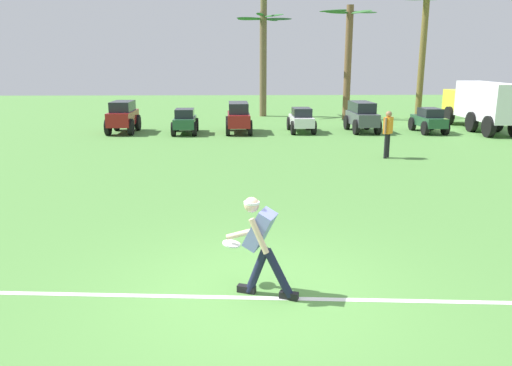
# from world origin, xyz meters

# --- Properties ---
(ground_plane) EXTENTS (80.00, 80.00, 0.00)m
(ground_plane) POSITION_xyz_m (0.00, 0.00, 0.00)
(ground_plane) COLOR #538C40
(field_line_paint) EXTENTS (22.40, 1.70, 0.01)m
(field_line_paint) POSITION_xyz_m (0.00, -0.14, 0.00)
(field_line_paint) COLOR white
(field_line_paint) RESTS_ON ground_plane
(frisbee_thrower) EXTENTS (1.02, 0.70, 1.40)m
(frisbee_thrower) POSITION_xyz_m (0.02, -0.03, 0.79)
(frisbee_thrower) COLOR #191E38
(frisbee_thrower) RESTS_ON ground_plane
(frisbee_in_flight) EXTENTS (0.32, 0.32, 0.06)m
(frisbee_in_flight) POSITION_xyz_m (-0.39, 0.34, 0.62)
(frisbee_in_flight) COLOR white
(teammate_near_sideline) EXTENTS (0.37, 0.42, 1.56)m
(teammate_near_sideline) POSITION_xyz_m (4.59, 9.81, 0.94)
(teammate_near_sideline) COLOR black
(teammate_near_sideline) RESTS_ON ground_plane
(parked_car_slot_a) EXTENTS (1.17, 2.36, 1.40)m
(parked_car_slot_a) POSITION_xyz_m (-5.52, 16.01, 0.74)
(parked_car_slot_a) COLOR maroon
(parked_car_slot_a) RESTS_ON ground_plane
(parked_car_slot_b) EXTENTS (1.16, 2.23, 1.10)m
(parked_car_slot_b) POSITION_xyz_m (-2.73, 15.66, 0.56)
(parked_car_slot_b) COLOR #235133
(parked_car_slot_b) RESTS_ON ground_plane
(parked_car_slot_c) EXTENTS (1.21, 2.43, 1.34)m
(parked_car_slot_c) POSITION_xyz_m (-0.37, 15.88, 0.72)
(parked_car_slot_c) COLOR maroon
(parked_car_slot_c) RESTS_ON ground_plane
(parked_car_slot_d) EXTENTS (1.13, 2.22, 1.10)m
(parked_car_slot_d) POSITION_xyz_m (2.45, 15.94, 0.56)
(parked_car_slot_d) COLOR silver
(parked_car_slot_d) RESTS_ON ground_plane
(parked_car_slot_e) EXTENTS (1.23, 2.43, 1.34)m
(parked_car_slot_e) POSITION_xyz_m (5.21, 16.03, 0.72)
(parked_car_slot_e) COLOR #474C51
(parked_car_slot_e) RESTS_ON ground_plane
(parked_car_slot_f) EXTENTS (1.15, 2.23, 1.10)m
(parked_car_slot_f) POSITION_xyz_m (8.15, 15.66, 0.56)
(parked_car_slot_f) COLOR #235133
(parked_car_slot_f) RESTS_ON ground_plane
(box_truck) EXTENTS (1.45, 5.91, 2.20)m
(box_truck) POSITION_xyz_m (10.78, 16.43, 1.23)
(box_truck) COLOR yellow
(box_truck) RESTS_ON ground_plane
(palm_tree_far_left) EXTENTS (3.13, 3.38, 5.79)m
(palm_tree_far_left) POSITION_xyz_m (1.01, 22.55, 3.42)
(palm_tree_far_left) COLOR brown
(palm_tree_far_left) RESTS_ON ground_plane
(palm_tree_left_of_centre) EXTENTS (3.15, 3.22, 7.37)m
(palm_tree_left_of_centre) POSITION_xyz_m (1.04, 22.61, 4.17)
(palm_tree_left_of_centre) COLOR brown
(palm_tree_left_of_centre) RESTS_ON ground_plane
(palm_tree_right_of_centre) EXTENTS (3.12, 3.41, 5.98)m
(palm_tree_right_of_centre) POSITION_xyz_m (5.49, 20.97, 3.42)
(palm_tree_right_of_centre) COLOR brown
(palm_tree_right_of_centre) RESTS_ON ground_plane
(palm_tree_far_right) EXTENTS (3.45, 3.11, 6.74)m
(palm_tree_far_right) POSITION_xyz_m (9.76, 21.66, 3.95)
(palm_tree_far_right) COLOR brown
(palm_tree_far_right) RESTS_ON ground_plane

